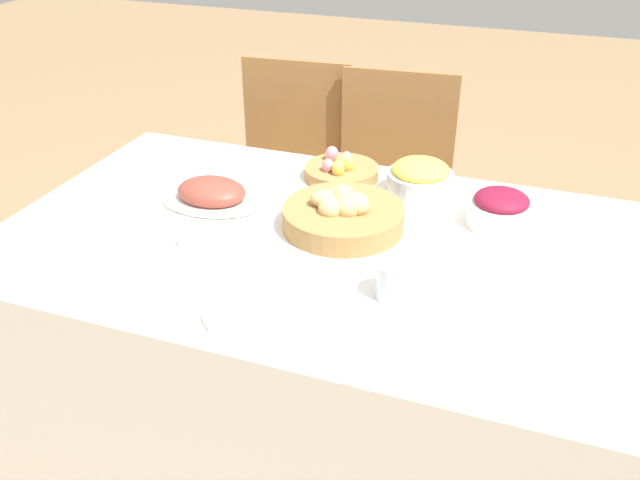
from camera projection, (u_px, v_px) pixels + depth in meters
name	position (u px, v px, depth m)	size (l,w,h in m)	color
ground_plane	(326.00, 460.00, 2.06)	(12.00, 12.00, 0.00)	#937551
dining_table	(327.00, 361.00, 1.87)	(1.65, 0.97, 0.78)	silver
chair_far_left	(288.00, 182.00, 2.61)	(0.45, 0.45, 0.94)	olive
chair_far_center	(389.00, 198.00, 2.49)	(0.45, 0.45, 0.94)	olive
bread_basket	(343.00, 214.00, 1.71)	(0.31, 0.31, 0.11)	#9E7542
egg_basket	(341.00, 170.00, 1.98)	(0.22, 0.22, 0.08)	#9E7542
ham_platter	(212.00, 193.00, 1.84)	(0.30, 0.21, 0.07)	white
pineapple_bowl	(420.00, 178.00, 1.87)	(0.18, 0.18, 0.10)	silver
beet_salad_bowl	(500.00, 209.00, 1.72)	(0.16, 0.16, 0.10)	white
dinner_plate	(261.00, 307.00, 1.42)	(0.25, 0.25, 0.01)	white
fork	(198.00, 294.00, 1.46)	(0.02, 0.20, 0.00)	silver
knife	(329.00, 323.00, 1.37)	(0.02, 0.20, 0.00)	silver
spoon	(343.00, 326.00, 1.37)	(0.02, 0.20, 0.00)	silver
drinking_cup	(395.00, 280.00, 1.44)	(0.08, 0.08, 0.09)	silver
butter_dish	(205.00, 239.00, 1.64)	(0.11, 0.07, 0.03)	white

